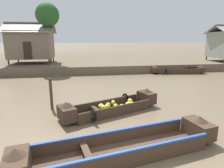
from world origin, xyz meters
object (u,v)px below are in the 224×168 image
at_px(fishing_skiff_distant, 178,70).
at_px(mooring_post, 51,94).
at_px(viewer_boat, 123,147).
at_px(banana_boat, 112,106).
at_px(palm_tree_far, 47,15).
at_px(stilt_house_mid_right, 31,44).

xyz_separation_m(fishing_skiff_distant, mooring_post, (-11.28, -8.53, 0.51)).
relative_size(viewer_boat, fishing_skiff_distant, 1.20).
bearing_deg(mooring_post, viewer_boat, -59.11).
height_order(banana_boat, viewer_boat, banana_boat).
height_order(banana_boat, fishing_skiff_distant, banana_boat).
distance_m(viewer_boat, fishing_skiff_distant, 15.60).
bearing_deg(viewer_boat, palm_tree_far, 104.88).
xyz_separation_m(banana_boat, stilt_house_mid_right, (-6.66, 13.92, 2.58)).
height_order(fishing_skiff_distant, palm_tree_far, palm_tree_far).
relative_size(stilt_house_mid_right, palm_tree_far, 0.82).
distance_m(palm_tree_far, mooring_post, 13.05).
distance_m(fishing_skiff_distant, stilt_house_mid_right, 15.88).
bearing_deg(palm_tree_far, mooring_post, -81.98).
xyz_separation_m(banana_boat, palm_tree_far, (-4.60, 12.91, 5.47)).
bearing_deg(palm_tree_far, viewer_boat, -75.12).
relative_size(palm_tree_far, mooring_post, 3.93).
xyz_separation_m(palm_tree_far, mooring_post, (1.68, -11.93, -5.00)).
bearing_deg(banana_boat, fishing_skiff_distant, 48.67).
bearing_deg(banana_boat, mooring_post, 161.47).
relative_size(stilt_house_mid_right, mooring_post, 3.21).
height_order(fishing_skiff_distant, mooring_post, mooring_post).
bearing_deg(banana_boat, stilt_house_mid_right, 115.57).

